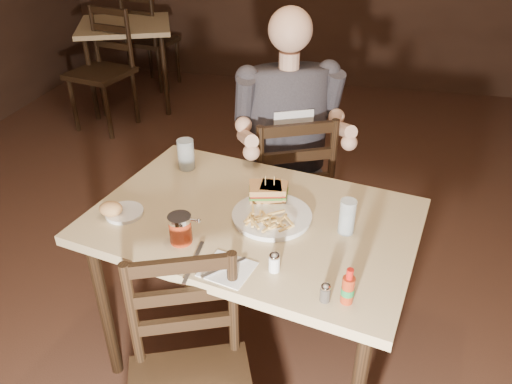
% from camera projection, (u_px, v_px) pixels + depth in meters
% --- Properties ---
extents(room_shell, '(7.00, 7.00, 7.00)m').
position_uv_depth(room_shell, '(310.00, 35.00, 1.71)').
color(room_shell, '#321A11').
rests_on(room_shell, ground).
extents(main_table, '(1.33, 1.01, 0.77)m').
position_uv_depth(main_table, '(253.00, 234.00, 1.93)').
color(main_table, '#C8B184').
rests_on(main_table, ground).
extents(bg_table, '(1.05, 1.05, 0.77)m').
position_uv_depth(bg_table, '(126.00, 33.00, 4.54)').
color(bg_table, '#C8B184').
rests_on(bg_table, ground).
extents(chair_far, '(0.59, 0.61, 0.94)m').
position_uv_depth(chair_far, '(284.00, 190.00, 2.62)').
color(chair_far, black).
rests_on(chair_far, ground).
extents(bg_chair_far, '(0.52, 0.55, 0.94)m').
position_uv_depth(bg_chair_far, '(152.00, 41.00, 5.10)').
color(bg_chair_far, black).
rests_on(bg_chair_far, ground).
extents(bg_chair_near, '(0.55, 0.58, 0.98)m').
position_uv_depth(bg_chair_near, '(100.00, 73.00, 4.18)').
color(bg_chair_near, black).
rests_on(bg_chair_near, ground).
extents(diner, '(0.65, 0.60, 0.91)m').
position_uv_depth(diner, '(290.00, 110.00, 2.33)').
color(diner, '#353238').
rests_on(diner, chair_far).
extents(dinner_plate, '(0.34, 0.34, 0.02)m').
position_uv_depth(dinner_plate, '(272.00, 217.00, 1.87)').
color(dinner_plate, white).
rests_on(dinner_plate, main_table).
extents(sandwich_left, '(0.11, 0.09, 0.09)m').
position_uv_depth(sandwich_left, '(274.00, 188.00, 1.94)').
color(sandwich_left, tan).
rests_on(sandwich_left, dinner_plate).
extents(sandwich_right, '(0.15, 0.13, 0.10)m').
position_uv_depth(sandwich_right, '(265.00, 187.00, 1.94)').
color(sandwich_right, tan).
rests_on(sandwich_right, dinner_plate).
extents(fries_pile, '(0.25, 0.20, 0.04)m').
position_uv_depth(fries_pile, '(269.00, 220.00, 1.81)').
color(fries_pile, '#EEBF60').
rests_on(fries_pile, dinner_plate).
extents(ketchup_dollop, '(0.05, 0.05, 0.01)m').
position_uv_depth(ketchup_dollop, '(268.00, 200.00, 1.94)').
color(ketchup_dollop, maroon).
rests_on(ketchup_dollop, dinner_plate).
extents(glass_left, '(0.09, 0.09, 0.14)m').
position_uv_depth(glass_left, '(186.00, 154.00, 2.17)').
color(glass_left, silver).
rests_on(glass_left, main_table).
extents(glass_right, '(0.07, 0.07, 0.13)m').
position_uv_depth(glass_right, '(347.00, 217.00, 1.77)').
color(glass_right, silver).
rests_on(glass_right, main_table).
extents(hot_sauce, '(0.05, 0.05, 0.13)m').
position_uv_depth(hot_sauce, '(348.00, 286.00, 1.47)').
color(hot_sauce, maroon).
rests_on(hot_sauce, main_table).
extents(salt_shaker, '(0.04, 0.04, 0.07)m').
position_uv_depth(salt_shaker, '(274.00, 262.00, 1.61)').
color(salt_shaker, white).
rests_on(salt_shaker, main_table).
extents(pepper_shaker, '(0.04, 0.04, 0.06)m').
position_uv_depth(pepper_shaker, '(325.00, 293.00, 1.49)').
color(pepper_shaker, '#38332D').
rests_on(pepper_shaker, main_table).
extents(syrup_dispenser, '(0.10, 0.10, 0.11)m').
position_uv_depth(syrup_dispenser, '(180.00, 229.00, 1.73)').
color(syrup_dispenser, maroon).
rests_on(syrup_dispenser, main_table).
extents(napkin, '(0.19, 0.18, 0.00)m').
position_uv_depth(napkin, '(227.00, 269.00, 1.63)').
color(napkin, white).
rests_on(napkin, main_table).
extents(knife, '(0.02, 0.22, 0.01)m').
position_uv_depth(knife, '(194.00, 262.00, 1.65)').
color(knife, silver).
rests_on(knife, napkin).
extents(fork, '(0.12, 0.13, 0.01)m').
position_uv_depth(fork, '(224.00, 267.00, 1.63)').
color(fork, silver).
rests_on(fork, napkin).
extents(side_plate, '(0.17, 0.17, 0.01)m').
position_uv_depth(side_plate, '(124.00, 213.00, 1.89)').
color(side_plate, white).
rests_on(side_plate, main_table).
extents(bread_roll, '(0.10, 0.09, 0.05)m').
position_uv_depth(bread_roll, '(111.00, 209.00, 1.87)').
color(bread_roll, tan).
rests_on(bread_roll, side_plate).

